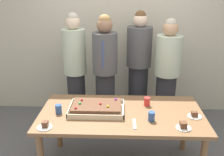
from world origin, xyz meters
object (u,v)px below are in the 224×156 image
object	(u,v)px
party_table	(121,119)
person_serving_front	(105,74)
person_green_shirt_behind	(167,75)
drink_cup_nearest	(59,109)
plated_slice_far_left	(195,115)
plated_slice_near_right	(45,126)
drink_cup_far_end	(147,102)
sheet_cake	(97,108)
drink_cup_middle	(151,116)
person_far_right_suit	(75,70)
plated_slice_near_left	(183,126)
cake_server_utensil	(134,124)
person_striped_tie_right	(139,67)

from	to	relation	value
party_table	person_serving_front	world-z (taller)	person_serving_front
party_table	person_green_shirt_behind	distance (m)	1.13
drink_cup_nearest	plated_slice_far_left	bearing A→B (deg)	-1.13
plated_slice_near_right	drink_cup_far_end	world-z (taller)	drink_cup_far_end
sheet_cake	plated_slice_near_right	distance (m)	0.61
drink_cup_far_end	person_green_shirt_behind	bearing A→B (deg)	64.73
sheet_cake	person_green_shirt_behind	xyz separation A→B (m)	(0.92, 0.89, 0.08)
party_table	plated_slice_far_left	world-z (taller)	plated_slice_far_left
sheet_cake	drink_cup_middle	world-z (taller)	sheet_cake
party_table	person_far_right_suit	bearing A→B (deg)	124.94
drink_cup_nearest	drink_cup_middle	distance (m)	1.01
person_serving_front	party_table	bearing A→B (deg)	18.89
person_far_right_suit	drink_cup_far_end	bearing A→B (deg)	28.33
drink_cup_nearest	person_serving_front	size ratio (longest dim) A/B	0.06
plated_slice_near_left	plated_slice_far_left	world-z (taller)	plated_slice_near_left
plated_slice_near_right	plated_slice_far_left	bearing A→B (deg)	10.11
plated_slice_far_left	cake_server_utensil	size ratio (longest dim) A/B	0.75
sheet_cake	person_serving_front	size ratio (longest dim) A/B	0.35
person_striped_tie_right	party_table	bearing A→B (deg)	12.42
party_table	sheet_cake	xyz separation A→B (m)	(-0.28, 0.02, 0.13)
party_table	drink_cup_far_end	world-z (taller)	drink_cup_far_end
drink_cup_nearest	plated_slice_near_left	bearing A→B (deg)	-11.57
plated_slice_near_left	person_green_shirt_behind	world-z (taller)	person_green_shirt_behind
plated_slice_near_left	plated_slice_near_right	distance (m)	1.37
party_table	plated_slice_far_left	distance (m)	0.79
drink_cup_middle	person_green_shirt_behind	size ratio (longest dim) A/B	0.06
person_serving_front	person_far_right_suit	xyz separation A→B (m)	(-0.44, 0.14, 0.00)
party_table	drink_cup_nearest	size ratio (longest dim) A/B	18.09
sheet_cake	plated_slice_far_left	distance (m)	1.06
sheet_cake	cake_server_utensil	size ratio (longest dim) A/B	3.03
drink_cup_middle	person_green_shirt_behind	bearing A→B (deg)	73.00
plated_slice_far_left	person_far_right_suit	distance (m)	1.80
drink_cup_middle	person_serving_front	size ratio (longest dim) A/B	0.06
drink_cup_far_end	cake_server_utensil	size ratio (longest dim) A/B	0.50
cake_server_utensil	person_green_shirt_behind	distance (m)	1.27
person_striped_tie_right	cake_server_utensil	bearing A→B (deg)	19.86
party_table	cake_server_utensil	distance (m)	0.30
plated_slice_far_left	drink_cup_middle	size ratio (longest dim) A/B	1.50
sheet_cake	drink_cup_nearest	distance (m)	0.42
drink_cup_far_end	person_green_shirt_behind	xyz separation A→B (m)	(0.34, 0.73, 0.07)
party_table	drink_cup_middle	xyz separation A→B (m)	(0.31, -0.17, 0.13)
drink_cup_middle	cake_server_utensil	bearing A→B (deg)	-155.53
plated_slice_far_left	person_green_shirt_behind	bearing A→B (deg)	98.16
person_serving_front	person_green_shirt_behind	xyz separation A→B (m)	(0.87, 0.09, -0.04)
party_table	person_striped_tie_right	world-z (taller)	person_striped_tie_right
drink_cup_far_end	cake_server_utensil	xyz separation A→B (m)	(-0.16, -0.43, -0.05)
plated_slice_near_right	person_striped_tie_right	distance (m)	1.83
sheet_cake	person_far_right_suit	size ratio (longest dim) A/B	0.35
drink_cup_nearest	person_striped_tie_right	bearing A→B (deg)	52.05
drink_cup_far_end	person_striped_tie_right	world-z (taller)	person_striped_tie_right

